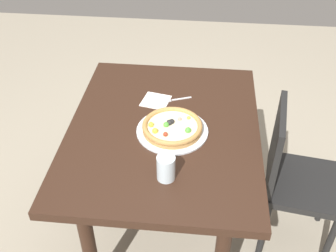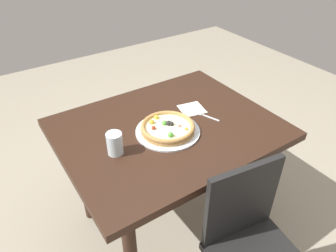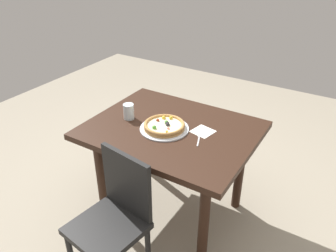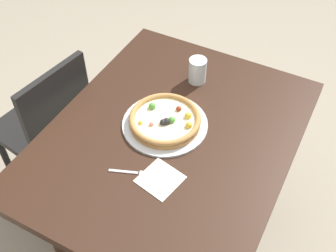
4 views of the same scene
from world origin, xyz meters
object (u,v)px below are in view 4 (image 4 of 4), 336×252
at_px(drinking_glass, 197,71).
at_px(napkin, 160,179).
at_px(plate, 165,124).
at_px(pizza, 165,120).
at_px(chair_near, 49,126).
at_px(dining_table, 171,151).
at_px(fork, 135,173).

distance_m(drinking_glass, napkin, 0.57).
relative_size(plate, pizza, 1.20).
bearing_deg(chair_near, plate, -77.88).
bearing_deg(napkin, dining_table, -162.69).
xyz_separation_m(pizza, fork, (0.27, 0.02, -0.03)).
height_order(chair_near, plate, chair_near).
distance_m(dining_table, drinking_glass, 0.39).
height_order(dining_table, pizza, pizza).
distance_m(dining_table, fork, 0.26).
relative_size(dining_table, pizza, 4.04).
relative_size(fork, drinking_glass, 1.38).
height_order(chair_near, pizza, chair_near).
bearing_deg(dining_table, plate, -125.76).
bearing_deg(plate, drinking_glass, -179.61).
distance_m(pizza, napkin, 0.27).
bearing_deg(fork, napkin, -9.87).
bearing_deg(dining_table, chair_near, -89.20).
distance_m(pizza, fork, 0.27).
xyz_separation_m(dining_table, chair_near, (0.01, -0.68, -0.17)).
distance_m(chair_near, napkin, 0.83).
height_order(dining_table, chair_near, chair_near).
height_order(plate, fork, plate).
bearing_deg(dining_table, napkin, 17.31).
xyz_separation_m(pizza, napkin, (0.25, 0.11, -0.03)).
relative_size(chair_near, fork, 5.56).
distance_m(chair_near, drinking_glass, 0.80).
relative_size(pizza, napkin, 2.08).
distance_m(plate, fork, 0.27).
bearing_deg(plate, pizza, 121.35).
distance_m(plate, pizza, 0.03).
bearing_deg(pizza, dining_table, 53.57).
bearing_deg(pizza, drinking_glass, -179.50).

